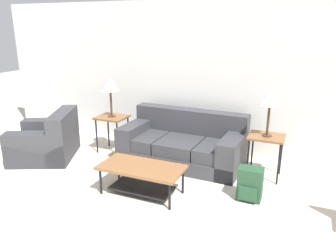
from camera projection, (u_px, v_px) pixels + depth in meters
wall_back at (213, 79)px, 5.60m from camera, size 8.87×0.06×2.60m
couch at (183, 145)px, 5.41m from camera, size 2.00×1.04×0.82m
armchair at (47, 141)px, 5.58m from camera, size 1.30×1.34×0.80m
coffee_table at (142, 173)px, 4.34m from camera, size 1.12×0.57×0.40m
side_table_left at (112, 121)px, 5.77m from camera, size 0.51×0.45×0.65m
side_table_right at (266, 141)px, 4.76m from camera, size 0.51×0.45×0.65m
table_lamp_left at (110, 86)px, 5.58m from camera, size 0.29×0.29×0.68m
table_lamp_right at (270, 99)px, 4.58m from camera, size 0.29×0.29×0.68m
backpack at (250, 184)px, 4.23m from camera, size 0.31×0.29×0.44m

